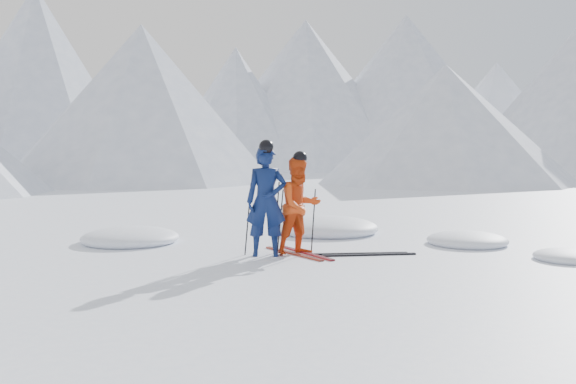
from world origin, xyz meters
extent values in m
plane|color=white|center=(0.00, 0.00, 0.00)|extent=(160.00, 160.00, 0.00)
cone|color=#B2BCD1|center=(-11.51, 40.48, 7.17)|extent=(23.96, 23.96, 14.35)
cone|color=#B2BCD1|center=(-5.08, 51.27, 5.96)|extent=(17.69, 17.69, 11.93)
cone|color=#B2BCD1|center=(4.51, 43.52, 5.42)|extent=(19.63, 19.63, 10.85)
cone|color=#B2BCD1|center=(11.74, 46.25, 7.07)|extent=(23.31, 23.31, 14.15)
cone|color=#B2BCD1|center=(21.49, 44.84, 7.44)|extent=(28.94, 28.94, 14.88)
cone|color=silver|center=(31.93, 45.34, 5.38)|extent=(24.45, 24.45, 10.76)
cone|color=#B2BCD1|center=(12.00, 20.00, 3.25)|extent=(14.00, 14.00, 6.50)
cone|color=#B2BCD1|center=(-4.00, 26.00, 4.50)|extent=(16.00, 16.00, 9.00)
imported|color=#0B1A47|center=(-2.53, 0.12, 0.97)|extent=(0.79, 0.60, 1.95)
imported|color=#D54111|center=(-1.91, 0.13, 0.87)|extent=(1.01, 0.89, 1.75)
cylinder|color=black|center=(-2.83, 0.27, 0.65)|extent=(0.13, 0.09, 1.29)
cylinder|color=black|center=(-2.28, 0.37, 0.65)|extent=(0.13, 0.08, 1.30)
cylinder|color=black|center=(-2.21, 0.38, 0.58)|extent=(0.12, 0.09, 1.16)
cylinder|color=black|center=(-1.61, 0.28, 0.58)|extent=(0.12, 0.08, 1.16)
cube|color=black|center=(-2.03, 0.13, 0.01)|extent=(0.66, 1.63, 0.03)
cube|color=black|center=(-1.79, 0.13, 0.01)|extent=(0.55, 1.66, 0.03)
cube|color=black|center=(-0.85, -0.17, 0.01)|extent=(1.69, 0.36, 0.03)
cube|color=black|center=(-0.75, -0.32, 0.01)|extent=(1.70, 0.30, 0.03)
ellipsoid|color=white|center=(-4.86, 2.31, 0.00)|extent=(1.96, 1.96, 0.43)
ellipsoid|color=white|center=(1.62, 0.37, 0.00)|extent=(1.58, 1.58, 0.35)
ellipsoid|color=white|center=(-0.55, 2.66, 0.00)|extent=(2.30, 2.30, 0.51)
ellipsoid|color=white|center=(2.37, -1.59, 0.00)|extent=(1.15, 1.15, 0.25)
camera|label=1|loc=(-4.88, -10.31, 1.90)|focal=38.00mm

